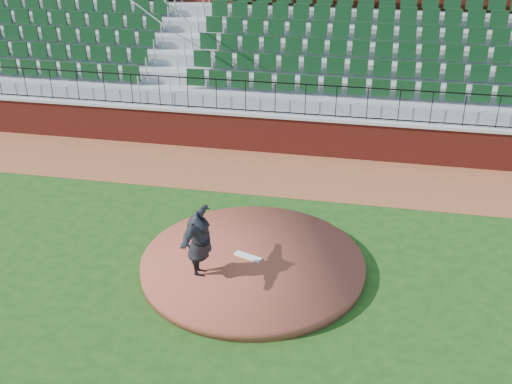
{
  "coord_description": "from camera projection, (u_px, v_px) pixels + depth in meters",
  "views": [
    {
      "loc": [
        2.48,
        -11.08,
        7.82
      ],
      "look_at": [
        0.0,
        1.5,
        1.3
      ],
      "focal_mm": 42.85,
      "sensor_mm": 36.0,
      "label": 1
    }
  ],
  "objects": [
    {
      "name": "pitcher",
      "position": [
        199.0,
        243.0,
        12.88
      ],
      "size": [
        0.56,
        1.91,
        1.54
      ],
      "primitive_type": "imported",
      "rotation": [
        0.0,
        0.0,
        1.6
      ],
      "color": "black",
      "rests_on": "pitchers_mound"
    },
    {
      "name": "wall_cap",
      "position": [
        290.0,
        116.0,
        19.22
      ],
      "size": [
        34.0,
        0.45,
        0.1
      ],
      "primitive_type": "cube",
      "color": "#B7B7B7",
      "rests_on": "field_wall"
    },
    {
      "name": "seating_stands",
      "position": [
        302.0,
        61.0,
        21.13
      ],
      "size": [
        34.0,
        5.1,
        4.6
      ],
      "primitive_type": null,
      "color": "gray",
      "rests_on": "ground"
    },
    {
      "name": "concourse_wall",
      "position": [
        312.0,
        31.0,
        23.37
      ],
      "size": [
        34.0,
        0.5,
        5.5
      ],
      "primitive_type": "cube",
      "color": "maroon",
      "rests_on": "ground"
    },
    {
      "name": "pitching_rubber",
      "position": [
        248.0,
        257.0,
        13.78
      ],
      "size": [
        0.66,
        0.37,
        0.04
      ],
      "primitive_type": "cube",
      "rotation": [
        0.0,
        0.0,
        -0.34
      ],
      "color": "white",
      "rests_on": "pitchers_mound"
    },
    {
      "name": "warning_track",
      "position": [
        281.0,
        173.0,
        18.38
      ],
      "size": [
        34.0,
        3.2,
        0.01
      ],
      "primitive_type": "cube",
      "color": "brown",
      "rests_on": "ground"
    },
    {
      "name": "wall_railing",
      "position": [
        290.0,
        99.0,
        18.97
      ],
      "size": [
        34.0,
        0.05,
        1.0
      ],
      "primitive_type": null,
      "color": "black",
      "rests_on": "wall_cap"
    },
    {
      "name": "ground",
      "position": [
        243.0,
        273.0,
        13.66
      ],
      "size": [
        90.0,
        90.0,
        0.0
      ],
      "primitive_type": "plane",
      "color": "#1B4012",
      "rests_on": "ground"
    },
    {
      "name": "pitchers_mound",
      "position": [
        253.0,
        264.0,
        13.78
      ],
      "size": [
        5.03,
        5.03,
        0.25
      ],
      "primitive_type": "cylinder",
      "color": "brown",
      "rests_on": "ground"
    },
    {
      "name": "field_wall",
      "position": [
        289.0,
        135.0,
        19.51
      ],
      "size": [
        34.0,
        0.35,
        1.2
      ],
      "primitive_type": "cube",
      "color": "maroon",
      "rests_on": "ground"
    }
  ]
}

